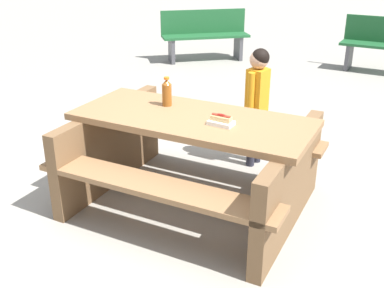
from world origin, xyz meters
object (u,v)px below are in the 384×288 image
at_px(soda_bottle, 167,93).
at_px(hotdog_tray, 222,121).
at_px(picnic_table, 192,154).
at_px(park_bench_mid, 205,34).
at_px(child_in_coat, 257,92).

bearing_deg(soda_bottle, hotdog_tray, -6.00).
xyz_separation_m(picnic_table, park_bench_mid, (-3.04, 3.93, 0.00)).
bearing_deg(soda_bottle, child_in_coat, 72.24).
relative_size(hotdog_tray, park_bench_mid, 0.14).
height_order(picnic_table, child_in_coat, child_in_coat).
bearing_deg(park_bench_mid, hotdog_tray, -49.87).
distance_m(picnic_table, hotdog_tray, 0.43).
relative_size(picnic_table, child_in_coat, 1.88).
bearing_deg(hotdog_tray, soda_bottle, 174.00).
bearing_deg(picnic_table, child_in_coat, 92.01).
height_order(hotdog_tray, park_bench_mid, park_bench_mid).
bearing_deg(child_in_coat, hotdog_tray, -72.09).
bearing_deg(park_bench_mid, child_in_coat, -44.78).
distance_m(picnic_table, park_bench_mid, 4.96).
distance_m(child_in_coat, park_bench_mid, 4.24).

